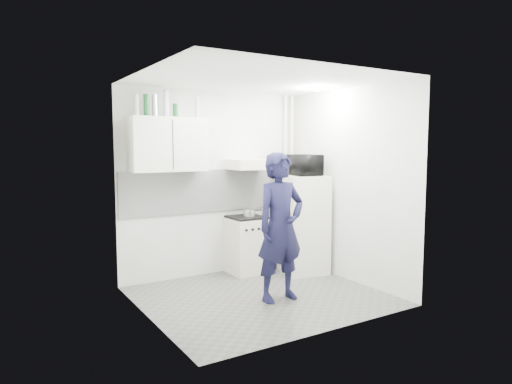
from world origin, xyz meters
TOP-DOWN VIEW (x-y plane):
  - floor at (0.00, 0.00)m, footprint 2.80×2.80m
  - ceiling at (0.00, 0.00)m, footprint 2.80×2.80m
  - wall_back at (0.00, 1.25)m, footprint 2.80×0.00m
  - wall_left at (-1.40, 0.00)m, footprint 0.00×2.60m
  - wall_right at (1.40, 0.00)m, footprint 0.00×2.60m
  - person at (0.13, -0.22)m, footprint 0.65×0.44m
  - stove at (0.38, 1.00)m, footprint 0.50×0.50m
  - fridge at (1.10, 0.59)m, footprint 0.69×0.69m
  - stove_top at (0.38, 1.00)m, footprint 0.48×0.48m
  - saucepan at (0.42, 0.98)m, footprint 0.17×0.17m
  - microwave at (1.10, 0.59)m, footprint 0.59×0.45m
  - bottle_a at (-1.15, 1.07)m, footprint 0.06×0.06m
  - bottle_b at (-1.03, 1.07)m, footprint 0.07×0.07m
  - bottle_c at (-0.92, 1.07)m, footprint 0.07×0.07m
  - bottle_d at (-0.77, 1.07)m, footprint 0.08×0.08m
  - canister_a at (-0.64, 1.07)m, footprint 0.07×0.07m
  - bottle_e at (-0.33, 1.07)m, footprint 0.07×0.07m
  - upper_cabinet at (-0.75, 1.07)m, footprint 1.00×0.35m
  - range_hood at (0.45, 1.00)m, footprint 0.60×0.50m
  - backsplash at (0.00, 1.24)m, footprint 2.74×0.03m
  - pipe_a at (1.30, 1.17)m, footprint 0.05×0.05m
  - pipe_b at (1.18, 1.17)m, footprint 0.04×0.04m
  - ceiling_spot_fixture at (1.00, 0.20)m, footprint 0.10×0.10m

SIDE VIEW (x-z plane):
  - floor at x=0.00m, z-range 0.00..0.00m
  - stove at x=0.38m, z-range 0.00..0.80m
  - fridge at x=1.10m, z-range 0.00..1.41m
  - stove_top at x=0.38m, z-range 0.80..0.83m
  - saucepan at x=0.42m, z-range 0.83..0.92m
  - person at x=0.13m, z-range 0.00..1.76m
  - backsplash at x=0.00m, z-range 0.90..1.50m
  - wall_left at x=-1.40m, z-range 0.00..2.60m
  - wall_right at x=1.40m, z-range 0.00..2.60m
  - pipe_a at x=1.30m, z-range 0.00..2.60m
  - pipe_b at x=1.18m, z-range 0.00..2.60m
  - wall_back at x=0.00m, z-range -0.10..2.70m
  - microwave at x=1.10m, z-range 1.41..1.71m
  - range_hood at x=0.45m, z-range 1.50..1.64m
  - upper_cabinet at x=-0.75m, z-range 1.50..2.20m
  - canister_a at x=-0.64m, z-range 2.20..2.38m
  - bottle_e at x=-0.33m, z-range 2.20..2.47m
  - bottle_b at x=-1.03m, z-range 2.20..2.48m
  - bottle_a at x=-1.15m, z-range 2.20..2.48m
  - bottle_c at x=-0.92m, z-range 2.20..2.48m
  - bottle_d at x=-0.77m, z-range 2.20..2.55m
  - ceiling_spot_fixture at x=1.00m, z-range 2.56..2.58m
  - ceiling at x=0.00m, z-range 2.60..2.60m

